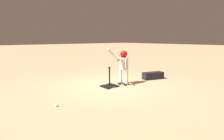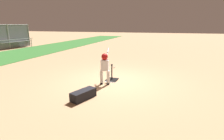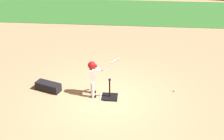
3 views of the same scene
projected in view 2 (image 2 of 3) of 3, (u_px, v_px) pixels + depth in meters
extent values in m
plane|color=tan|center=(115.00, 81.00, 7.09)|extent=(90.00, 90.00, 0.00)
cylinder|color=#9E9EA3|center=(9.00, 37.00, 16.26)|extent=(0.08, 0.08, 2.27)
cylinder|color=#9E9EA3|center=(29.00, 35.00, 18.61)|extent=(0.08, 0.08, 2.27)
cube|color=white|center=(111.00, 81.00, 7.12)|extent=(0.48, 0.48, 0.02)
cube|color=black|center=(112.00, 80.00, 7.20)|extent=(0.50, 0.45, 0.04)
cylinder|color=black|center=(112.00, 72.00, 7.12)|extent=(0.05, 0.05, 0.58)
cylinder|color=black|center=(112.00, 65.00, 7.04)|extent=(0.08, 0.08, 0.05)
cylinder|color=silver|center=(102.00, 77.00, 6.67)|extent=(0.13, 0.13, 0.54)
cube|color=black|center=(102.00, 83.00, 6.75)|extent=(0.19, 0.12, 0.06)
cylinder|color=silver|center=(108.00, 78.00, 6.64)|extent=(0.13, 0.13, 0.54)
cube|color=black|center=(108.00, 83.00, 6.72)|extent=(0.19, 0.12, 0.06)
cube|color=silver|center=(105.00, 65.00, 6.54)|extent=(0.20, 0.30, 0.40)
sphere|color=#936B4C|center=(105.00, 57.00, 6.46)|extent=(0.21, 0.21, 0.21)
sphere|color=maroon|center=(105.00, 57.00, 6.45)|extent=(0.24, 0.24, 0.24)
cube|color=maroon|center=(105.00, 57.00, 6.56)|extent=(0.15, 0.20, 0.01)
cylinder|color=silver|center=(104.00, 60.00, 6.64)|extent=(0.33, 0.13, 0.12)
cylinder|color=silver|center=(107.00, 60.00, 6.63)|extent=(0.33, 0.21, 0.12)
sphere|color=#936B4C|center=(106.00, 60.00, 6.78)|extent=(0.10, 0.10, 0.10)
cylinder|color=silver|center=(107.00, 54.00, 6.98)|extent=(0.53, 0.11, 0.38)
cylinder|color=silver|center=(108.00, 51.00, 7.11)|extent=(0.26, 0.10, 0.20)
cylinder|color=black|center=(106.00, 60.00, 6.77)|extent=(0.05, 0.05, 0.05)
sphere|color=white|center=(114.00, 67.00, 9.29)|extent=(0.07, 0.07, 0.07)
cube|color=#93969E|center=(8.00, 45.00, 17.22)|extent=(3.92, 0.71, 0.04)
cube|color=#93969E|center=(7.00, 47.00, 17.38)|extent=(3.93, 0.77, 0.04)
cube|color=#93969E|center=(11.00, 42.00, 16.91)|extent=(3.92, 0.71, 0.04)
cube|color=#93969E|center=(10.00, 45.00, 17.07)|extent=(3.93, 0.77, 0.04)
cube|color=#93969E|center=(15.00, 39.00, 16.60)|extent=(3.92, 0.71, 0.04)
cube|color=#93969E|center=(14.00, 42.00, 16.76)|extent=(3.93, 0.77, 0.04)
cylinder|color=#93969E|center=(22.00, 44.00, 18.94)|extent=(0.06, 0.06, 0.31)
cylinder|color=#93969E|center=(31.00, 42.00, 18.29)|extent=(0.06, 0.06, 0.88)
cylinder|color=#93969E|center=(26.00, 41.00, 18.54)|extent=(0.23, 1.44, 0.62)
cube|color=black|center=(83.00, 95.00, 5.36)|extent=(0.90, 0.59, 0.28)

